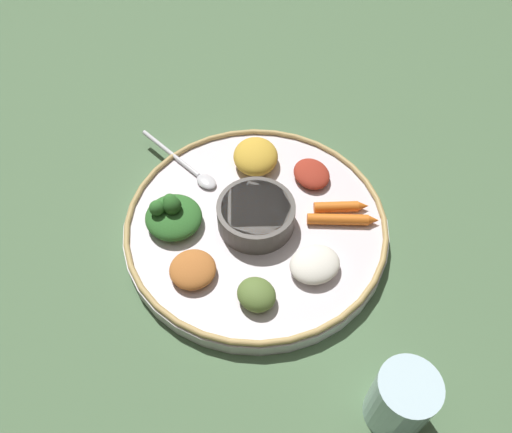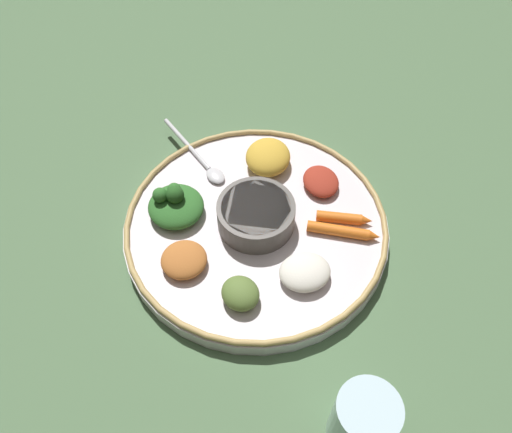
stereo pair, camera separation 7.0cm
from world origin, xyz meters
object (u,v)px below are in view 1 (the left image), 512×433
(carrot_outer, at_px, (341,207))
(drinking_glass, at_px, (400,402))
(spoon, at_px, (189,168))
(greens_pile, at_px, (173,215))
(center_bowl, at_px, (256,214))
(carrot_near_spoon, at_px, (342,220))

(carrot_outer, height_order, drinking_glass, drinking_glass)
(spoon, relative_size, greens_pile, 1.47)
(center_bowl, bearing_deg, drinking_glass, -37.44)
(carrot_outer, xyz_separation_m, drinking_glass, (0.13, -0.24, 0.01))
(spoon, relative_size, carrot_near_spoon, 1.60)
(greens_pile, relative_size, carrot_near_spoon, 1.09)
(greens_pile, bearing_deg, carrot_near_spoon, 20.95)
(carrot_near_spoon, relative_size, drinking_glass, 1.08)
(spoon, height_order, greens_pile, greens_pile)
(center_bowl, distance_m, carrot_outer, 0.12)
(spoon, distance_m, carrot_outer, 0.23)
(spoon, bearing_deg, carrot_outer, 1.61)
(spoon, bearing_deg, carrot_near_spoon, -3.42)
(center_bowl, distance_m, carrot_near_spoon, 0.12)
(center_bowl, bearing_deg, greens_pile, -159.19)
(center_bowl, distance_m, spoon, 0.14)
(carrot_near_spoon, relative_size, carrot_outer, 1.28)
(carrot_outer, bearing_deg, carrot_near_spoon, -68.96)
(spoon, bearing_deg, center_bowl, -23.83)
(carrot_near_spoon, bearing_deg, carrot_outer, 111.04)
(greens_pile, distance_m, drinking_glass, 0.37)
(drinking_glass, bearing_deg, carrot_near_spoon, 118.86)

